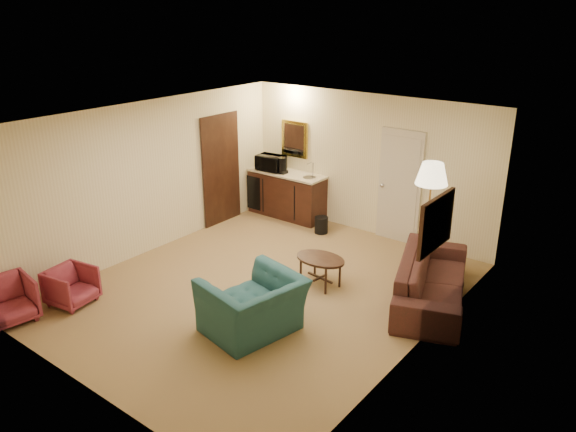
{
  "coord_description": "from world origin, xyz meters",
  "views": [
    {
      "loc": [
        4.93,
        -5.76,
        4.07
      ],
      "look_at": [
        0.09,
        0.5,
        1.06
      ],
      "focal_mm": 35.0,
      "sensor_mm": 36.0,
      "label": 1
    }
  ],
  "objects_px": {
    "rose_chair_near": "(71,284)",
    "coffee_table": "(320,271)",
    "floor_lamp": "(428,220)",
    "microwave": "(271,161)",
    "teal_armchair": "(252,297)",
    "waste_bin": "(321,225)",
    "sofa": "(433,272)",
    "wetbar_cabinet": "(287,194)",
    "rose_chair_far": "(7,299)",
    "coffee_maker": "(282,166)"
  },
  "relations": [
    {
      "from": "teal_armchair",
      "to": "coffee_maker",
      "type": "bearing_deg",
      "value": -135.91
    },
    {
      "from": "rose_chair_near",
      "to": "floor_lamp",
      "type": "bearing_deg",
      "value": -51.9
    },
    {
      "from": "rose_chair_near",
      "to": "floor_lamp",
      "type": "xyz_separation_m",
      "value": [
        3.6,
        3.96,
        0.63
      ]
    },
    {
      "from": "rose_chair_near",
      "to": "waste_bin",
      "type": "height_order",
      "value": "rose_chair_near"
    },
    {
      "from": "microwave",
      "to": "coffee_maker",
      "type": "bearing_deg",
      "value": -11.97
    },
    {
      "from": "coffee_table",
      "to": "coffee_maker",
      "type": "height_order",
      "value": "coffee_maker"
    },
    {
      "from": "teal_armchair",
      "to": "rose_chair_near",
      "type": "distance_m",
      "value": 2.76
    },
    {
      "from": "coffee_table",
      "to": "waste_bin",
      "type": "distance_m",
      "value": 2.11
    },
    {
      "from": "teal_armchair",
      "to": "sofa",
      "type": "bearing_deg",
      "value": 157.23
    },
    {
      "from": "sofa",
      "to": "floor_lamp",
      "type": "relative_size",
      "value": 1.24
    },
    {
      "from": "teal_armchair",
      "to": "waste_bin",
      "type": "bearing_deg",
      "value": -148.86
    },
    {
      "from": "rose_chair_near",
      "to": "sofa",
      "type": "bearing_deg",
      "value": -60.9
    },
    {
      "from": "wetbar_cabinet",
      "to": "rose_chair_far",
      "type": "relative_size",
      "value": 2.44
    },
    {
      "from": "wetbar_cabinet",
      "to": "floor_lamp",
      "type": "height_order",
      "value": "floor_lamp"
    },
    {
      "from": "rose_chair_near",
      "to": "coffee_table",
      "type": "relative_size",
      "value": 0.76
    },
    {
      "from": "sofa",
      "to": "microwave",
      "type": "bearing_deg",
      "value": 51.78
    },
    {
      "from": "teal_armchair",
      "to": "coffee_table",
      "type": "distance_m",
      "value": 1.66
    },
    {
      "from": "teal_armchair",
      "to": "waste_bin",
      "type": "xyz_separation_m",
      "value": [
        -1.23,
        3.37,
        -0.36
      ]
    },
    {
      "from": "rose_chair_far",
      "to": "waste_bin",
      "type": "xyz_separation_m",
      "value": [
        1.57,
        5.2,
        -0.18
      ]
    },
    {
      "from": "rose_chair_near",
      "to": "floor_lamp",
      "type": "distance_m",
      "value": 5.39
    },
    {
      "from": "sofa",
      "to": "coffee_table",
      "type": "height_order",
      "value": "sofa"
    },
    {
      "from": "coffee_table",
      "to": "waste_bin",
      "type": "height_order",
      "value": "coffee_table"
    },
    {
      "from": "teal_armchair",
      "to": "floor_lamp",
      "type": "bearing_deg",
      "value": 171.52
    },
    {
      "from": "coffee_table",
      "to": "floor_lamp",
      "type": "height_order",
      "value": "floor_lamp"
    },
    {
      "from": "floor_lamp",
      "to": "microwave",
      "type": "height_order",
      "value": "floor_lamp"
    },
    {
      "from": "rose_chair_near",
      "to": "waste_bin",
      "type": "distance_m",
      "value": 4.59
    },
    {
      "from": "microwave",
      "to": "rose_chair_near",
      "type": "bearing_deg",
      "value": -94.57
    },
    {
      "from": "rose_chair_near",
      "to": "coffee_maker",
      "type": "relative_size",
      "value": 1.88
    },
    {
      "from": "wetbar_cabinet",
      "to": "waste_bin",
      "type": "height_order",
      "value": "wetbar_cabinet"
    },
    {
      "from": "teal_armchair",
      "to": "waste_bin",
      "type": "height_order",
      "value": "teal_armchair"
    },
    {
      "from": "teal_armchair",
      "to": "rose_chair_far",
      "type": "xyz_separation_m",
      "value": [
        -2.8,
        -1.82,
        -0.18
      ]
    },
    {
      "from": "sofa",
      "to": "coffee_table",
      "type": "bearing_deg",
      "value": 91.53
    },
    {
      "from": "rose_chair_far",
      "to": "coffee_table",
      "type": "height_order",
      "value": "rose_chair_far"
    },
    {
      "from": "coffee_table",
      "to": "wetbar_cabinet",
      "type": "bearing_deg",
      "value": 137.42
    },
    {
      "from": "sofa",
      "to": "rose_chair_near",
      "type": "bearing_deg",
      "value": 109.13
    },
    {
      "from": "microwave",
      "to": "sofa",
      "type": "bearing_deg",
      "value": -24.5
    },
    {
      "from": "rose_chair_near",
      "to": "microwave",
      "type": "height_order",
      "value": "microwave"
    },
    {
      "from": "coffee_table",
      "to": "sofa",
      "type": "bearing_deg",
      "value": 21.17
    },
    {
      "from": "rose_chair_far",
      "to": "wetbar_cabinet",
      "type": "bearing_deg",
      "value": 4.02
    },
    {
      "from": "coffee_maker",
      "to": "coffee_table",
      "type": "bearing_deg",
      "value": -44.71
    },
    {
      "from": "sofa",
      "to": "floor_lamp",
      "type": "height_order",
      "value": "floor_lamp"
    },
    {
      "from": "floor_lamp",
      "to": "waste_bin",
      "type": "bearing_deg",
      "value": 169.26
    },
    {
      "from": "teal_armchair",
      "to": "coffee_table",
      "type": "relative_size",
      "value": 1.49
    },
    {
      "from": "rose_chair_near",
      "to": "teal_armchair",
      "type": "bearing_deg",
      "value": -77.84
    },
    {
      "from": "sofa",
      "to": "microwave",
      "type": "height_order",
      "value": "microwave"
    },
    {
      "from": "waste_bin",
      "to": "microwave",
      "type": "relative_size",
      "value": 0.57
    },
    {
      "from": "floor_lamp",
      "to": "sofa",
      "type": "bearing_deg",
      "value": -57.72
    },
    {
      "from": "sofa",
      "to": "rose_chair_far",
      "type": "bearing_deg",
      "value": 113.66
    },
    {
      "from": "wetbar_cabinet",
      "to": "floor_lamp",
      "type": "xyz_separation_m",
      "value": [
        3.35,
        -0.76,
        0.47
      ]
    },
    {
      "from": "rose_chair_far",
      "to": "floor_lamp",
      "type": "xyz_separation_m",
      "value": [
        3.85,
        4.76,
        0.59
      ]
    }
  ]
}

